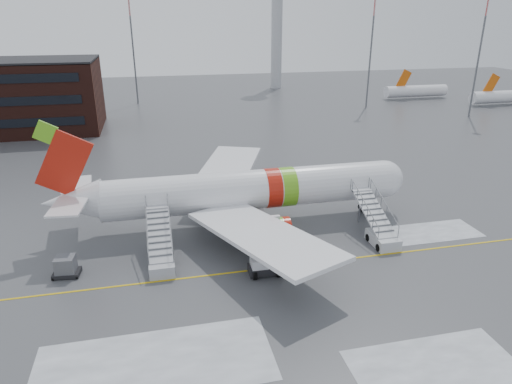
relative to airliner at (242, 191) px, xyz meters
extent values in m
plane|color=#494C4F|center=(-2.84, -7.95, -3.42)|extent=(260.00, 260.00, 0.00)
cylinder|color=white|center=(0.95, 0.00, 0.08)|extent=(28.00, 3.80, 3.80)
sphere|color=white|center=(14.95, 0.00, 0.08)|extent=(3.80, 3.80, 3.80)
cube|color=black|center=(16.00, 0.00, 0.58)|extent=(1.09, 1.60, 0.97)
cone|color=white|center=(-15.45, 0.00, 0.33)|extent=(5.20, 3.72, 3.72)
cube|color=#B51B0D|center=(-15.55, 0.00, 3.88)|extent=(5.27, 0.30, 6.09)
cube|color=#68B81D|center=(-16.65, 0.00, 6.68)|extent=(2.16, 0.26, 2.16)
cube|color=white|center=(-15.25, 2.60, 0.98)|extent=(3.07, 4.85, 0.18)
cube|color=white|center=(-15.25, -2.60, 0.98)|extent=(3.07, 4.85, 0.18)
cube|color=white|center=(-0.05, 8.50, -0.52)|extent=(10.72, 15.97, 1.13)
cube|color=white|center=(-0.05, -8.50, -0.52)|extent=(10.72, 15.97, 1.13)
cylinder|color=white|center=(1.45, 5.20, -1.87)|extent=(3.40, 2.10, 2.10)
cylinder|color=white|center=(1.45, -5.20, -1.87)|extent=(3.40, 2.10, 2.10)
cylinder|color=#595B60|center=(12.95, 0.00, -2.52)|extent=(0.20, 0.20, 1.80)
cylinder|color=black|center=(12.95, 0.00, -2.97)|extent=(0.90, 0.56, 0.90)
cylinder|color=black|center=(0.45, 2.40, -2.97)|extent=(0.90, 0.56, 0.90)
cylinder|color=black|center=(0.45, -2.40, -2.97)|extent=(0.90, 0.56, 0.90)
cube|color=silver|center=(11.37, -7.30, -2.87)|extent=(2.00, 3.20, 1.00)
cube|color=silver|center=(11.37, -5.20, -1.19)|extent=(1.90, 5.87, 2.52)
cube|color=silver|center=(11.37, -1.90, -0.02)|extent=(1.90, 1.40, 0.15)
cylinder|color=#595B60|center=(11.37, -2.30, -1.72)|extent=(0.16, 0.16, 3.40)
cylinder|color=black|center=(10.47, -8.30, -3.07)|extent=(0.25, 0.70, 0.70)
cylinder|color=black|center=(12.27, -6.30, -3.07)|extent=(0.25, 0.70, 0.70)
cube|color=#A7A9AF|center=(-8.06, -7.30, -2.87)|extent=(2.00, 3.20, 1.00)
cube|color=#A7A9AF|center=(-8.06, -5.20, -1.19)|extent=(1.90, 5.87, 2.52)
cube|color=#A7A9AF|center=(-8.06, -1.90, -0.02)|extent=(1.90, 1.40, 0.15)
cylinder|color=#595B60|center=(-8.06, -2.30, -1.72)|extent=(0.16, 0.16, 3.40)
cylinder|color=black|center=(-8.96, -8.30, -3.07)|extent=(0.25, 0.70, 0.70)
cylinder|color=black|center=(-7.16, -6.30, -3.07)|extent=(0.25, 0.70, 0.70)
cube|color=black|center=(-0.09, -9.69, -3.00)|extent=(2.62, 1.45, 0.65)
cube|color=white|center=(-0.55, -9.68, -2.35)|extent=(1.32, 1.32, 0.83)
cube|color=black|center=(-0.55, -9.68, -2.03)|extent=(1.14, 1.23, 0.14)
cylinder|color=black|center=(-1.03, -10.31, -3.09)|extent=(0.29, 0.65, 0.65)
cylinder|color=black|center=(0.82, -10.35, -3.09)|extent=(0.29, 0.65, 0.65)
cylinder|color=black|center=(-1.00, -9.02, -3.09)|extent=(0.29, 0.65, 0.65)
cylinder|color=black|center=(0.85, -9.06, -3.09)|extent=(0.29, 0.65, 0.65)
cube|color=black|center=(-15.40, -6.44, -3.19)|extent=(2.14, 1.65, 0.32)
cube|color=#5B5C63|center=(-15.40, -6.44, -2.46)|extent=(1.59, 1.51, 1.37)
cylinder|color=black|center=(-16.32, -7.08, -3.28)|extent=(0.19, 0.29, 0.27)
cylinder|color=black|center=(-14.49, -5.80, -3.28)|extent=(0.19, 0.29, 0.27)
cylinder|color=#B2B5BA|center=(27.16, 87.05, 10.58)|extent=(3.00, 3.00, 28.00)
cylinder|color=#595B60|center=(39.16, 54.05, 6.18)|extent=(0.36, 0.36, 19.20)
cylinder|color=#CC7272|center=(39.16, 54.05, 17.70)|extent=(0.32, 0.32, 4.32)
cylinder|color=#595B60|center=(-10.84, 70.05, 6.18)|extent=(0.36, 0.36, 19.20)
cylinder|color=#CC7272|center=(-10.84, 70.05, 17.70)|extent=(0.32, 0.32, 4.32)
cylinder|color=#595B60|center=(55.16, 40.05, 6.18)|extent=(0.36, 0.36, 19.20)
cylinder|color=#CC7272|center=(55.16, 40.05, 17.70)|extent=(0.32, 0.32, 4.32)
camera|label=1|loc=(-7.81, -40.24, 15.78)|focal=32.00mm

